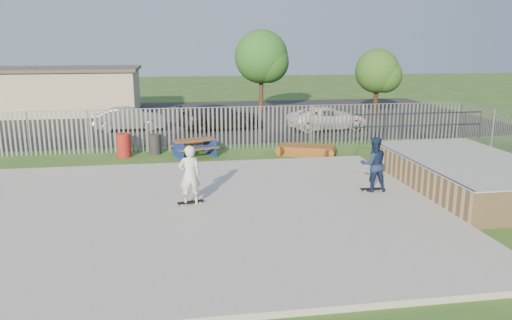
{
  "coord_description": "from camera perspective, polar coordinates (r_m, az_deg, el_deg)",
  "views": [
    {
      "loc": [
        -0.29,
        -14.12,
        5.0
      ],
      "look_at": [
        2.32,
        2.0,
        1.1
      ],
      "focal_mm": 35.0,
      "sensor_mm": 36.0,
      "label": 1
    }
  ],
  "objects": [
    {
      "name": "car_silver",
      "position": [
        29.42,
        -14.26,
        4.58
      ],
      "size": [
        4.05,
        1.54,
        1.32
      ],
      "primitive_type": "imported",
      "rotation": [
        0.0,
        0.0,
        1.61
      ],
      "color": "#A0A0A5",
      "rests_on": "parking_lot"
    },
    {
      "name": "skater_navy",
      "position": [
        16.84,
        13.31,
        -0.46
      ],
      "size": [
        0.92,
        0.73,
        1.82
      ],
      "primitive_type": "imported",
      "rotation": [
        0.0,
        0.0,
        3.09
      ],
      "color": "#162345",
      "rests_on": "concrete_slab"
    },
    {
      "name": "tree_right",
      "position": [
        34.74,
        13.69,
        9.83
      ],
      "size": [
        2.93,
        2.93,
        4.52
      ],
      "color": "#3A2417",
      "rests_on": "ground"
    },
    {
      "name": "skateboard_a",
      "position": [
        17.07,
        13.16,
        -3.31
      ],
      "size": [
        0.81,
        0.24,
        0.08
      ],
      "rotation": [
        0.0,
        0.0,
        -0.05
      ],
      "color": "black",
      "rests_on": "concrete_slab"
    },
    {
      "name": "trash_bin_red",
      "position": [
        22.79,
        -14.88,
        1.64
      ],
      "size": [
        0.62,
        0.62,
        1.04
      ],
      "primitive_type": "cylinder",
      "color": "maroon",
      "rests_on": "ground"
    },
    {
      "name": "building",
      "position": [
        38.06,
        -21.04,
        7.44
      ],
      "size": [
        10.4,
        6.4,
        3.2
      ],
      "color": "#C5B598",
      "rests_on": "ground"
    },
    {
      "name": "ground",
      "position": [
        14.98,
        -7.61,
        -6.19
      ],
      "size": [
        120.0,
        120.0,
        0.0
      ],
      "primitive_type": "plane",
      "color": "#28551D",
      "rests_on": "ground"
    },
    {
      "name": "quarter_pipe",
      "position": [
        18.58,
        22.92,
        -1.48
      ],
      "size": [
        5.5,
        7.05,
        2.19
      ],
      "color": "tan",
      "rests_on": "ground"
    },
    {
      "name": "fence",
      "position": [
        19.17,
        -5.15,
        1.34
      ],
      "size": [
        26.04,
        16.02,
        2.0
      ],
      "color": "gray",
      "rests_on": "ground"
    },
    {
      "name": "picnic_table",
      "position": [
        22.33,
        -7.09,
        1.41
      ],
      "size": [
        2.18,
        1.98,
        0.76
      ],
      "rotation": [
        0.0,
        0.0,
        0.32
      ],
      "color": "brown",
      "rests_on": "ground"
    },
    {
      "name": "tree_mid",
      "position": [
        36.0,
        0.59,
        11.72
      ],
      "size": [
        3.77,
        3.77,
        5.82
      ],
      "color": "#46301C",
      "rests_on": "ground"
    },
    {
      "name": "concrete_slab",
      "position": [
        14.96,
        -7.62,
        -5.92
      ],
      "size": [
        15.0,
        12.0,
        0.15
      ],
      "primitive_type": "cube",
      "color": "#A2A29D",
      "rests_on": "ground"
    },
    {
      "name": "skateboard_b",
      "position": [
        15.43,
        -7.5,
        -4.86
      ],
      "size": [
        0.82,
        0.4,
        0.08
      ],
      "rotation": [
        0.0,
        0.0,
        0.26
      ],
      "color": "black",
      "rests_on": "concrete_slab"
    },
    {
      "name": "skater_white",
      "position": [
        15.18,
        -7.6,
        -1.73
      ],
      "size": [
        0.7,
        0.49,
        1.82
      ],
      "primitive_type": "imported",
      "rotation": [
        0.0,
        0.0,
        3.22
      ],
      "color": "white",
      "rests_on": "concrete_slab"
    },
    {
      "name": "trash_bin_grey",
      "position": [
        23.09,
        -11.47,
        1.8
      ],
      "size": [
        0.54,
        0.54,
        0.9
      ],
      "primitive_type": "cylinder",
      "color": "#262729",
      "rests_on": "ground"
    },
    {
      "name": "car_white",
      "position": [
        29.17,
        8.22,
        4.74
      ],
      "size": [
        4.84,
        2.67,
        1.28
      ],
      "primitive_type": "imported",
      "rotation": [
        0.0,
        0.0,
        1.69
      ],
      "color": "white",
      "rests_on": "parking_lot"
    },
    {
      "name": "funbox",
      "position": [
        22.53,
        5.76,
        1.11
      ],
      "size": [
        2.44,
        1.89,
        0.44
      ],
      "rotation": [
        0.0,
        0.0,
        -0.42
      ],
      "color": "brown",
      "rests_on": "ground"
    },
    {
      "name": "parking_lot",
      "position": [
        33.5,
        -8.64,
        4.72
      ],
      "size": [
        40.0,
        18.0,
        0.02
      ],
      "primitive_type": "cube",
      "color": "black",
      "rests_on": "ground"
    },
    {
      "name": "car_dark",
      "position": [
        28.93,
        -4.03,
        4.91
      ],
      "size": [
        5.11,
        2.66,
        1.42
      ],
      "primitive_type": "imported",
      "rotation": [
        0.0,
        0.0,
        1.71
      ],
      "color": "#222227",
      "rests_on": "parking_lot"
    }
  ]
}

